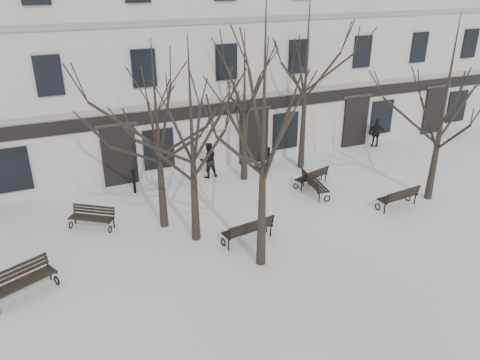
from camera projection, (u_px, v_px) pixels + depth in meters
ground at (260, 249)px, 17.21m from camera, size 100.00×100.00×0.00m
building at (158, 48)px, 25.80m from camera, size 40.40×10.20×11.40m
tree_1 at (191, 120)px, 15.98m from camera, size 5.27×5.27×7.53m
tree_2 at (264, 110)px, 14.15m from camera, size 6.16×6.16×8.81m
tree_3 at (447, 89)px, 19.10m from camera, size 5.56×5.56×7.95m
tree_4 at (156, 116)px, 16.96m from camera, size 5.11×5.11×7.29m
tree_5 at (244, 90)px, 21.28m from camera, size 4.98×4.98×7.11m
tree_6 at (307, 61)px, 22.27m from camera, size 6.14×6.14×8.77m
bench_0 at (22, 280)px, 14.54m from camera, size 2.10×1.48×1.01m
bench_1 at (248, 229)px, 17.45m from camera, size 2.06×1.00×1.00m
bench_2 at (399, 197)px, 20.04m from camera, size 1.99×0.89×0.97m
bench_3 at (92, 217)px, 18.48m from camera, size 1.79×1.53×0.90m
bench_4 at (312, 176)px, 22.13m from camera, size 1.87×1.10×0.90m
bench_5 at (314, 183)px, 21.30m from camera, size 0.98×2.00×0.97m
bollard_a at (134, 180)px, 21.35m from camera, size 0.15×0.15×1.19m
bollard_b at (269, 157)px, 24.05m from camera, size 0.15×0.15×1.18m
pedestrian_b at (209, 177)px, 23.29m from camera, size 0.90×0.72×1.80m
pedestrian_c at (375, 147)px, 27.35m from camera, size 1.04×0.86×1.65m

